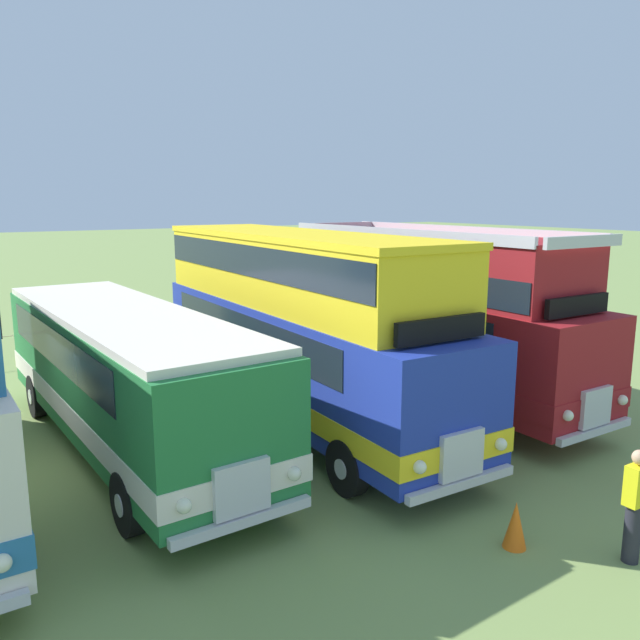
% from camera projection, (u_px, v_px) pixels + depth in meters
% --- Properties ---
extents(ground_plane, '(200.00, 200.00, 0.00)m').
position_uv_depth(ground_plane, '(33.00, 476.00, 12.13)').
color(ground_plane, '#7A934C').
extents(bus_fourth_in_row, '(3.05, 10.43, 2.99)m').
position_uv_depth(bus_fourth_in_row, '(124.00, 368.00, 13.18)').
color(bus_fourth_in_row, '#237538').
rests_on(bus_fourth_in_row, ground).
extents(bus_fifth_in_row, '(2.73, 10.82, 4.49)m').
position_uv_depth(bus_fifth_in_row, '(297.00, 320.00, 14.69)').
color(bus_fifth_in_row, '#1E339E').
rests_on(bus_fifth_in_row, ground).
extents(bus_sixth_in_row, '(2.66, 9.95, 4.52)m').
position_uv_depth(bus_sixth_in_row, '(428.00, 310.00, 16.65)').
color(bus_sixth_in_row, maroon).
rests_on(bus_sixth_in_row, ground).
extents(cone_near_end, '(0.36, 0.36, 0.74)m').
position_uv_depth(cone_near_end, '(515.00, 525.00, 9.58)').
color(cone_near_end, orange).
rests_on(cone_near_end, ground).
extents(marshal_person, '(0.36, 0.24, 1.73)m').
position_uv_depth(marshal_person, '(635.00, 505.00, 9.10)').
color(marshal_person, '#23232D').
rests_on(marshal_person, ground).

